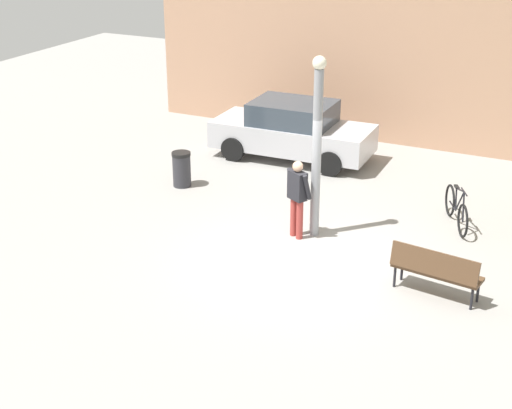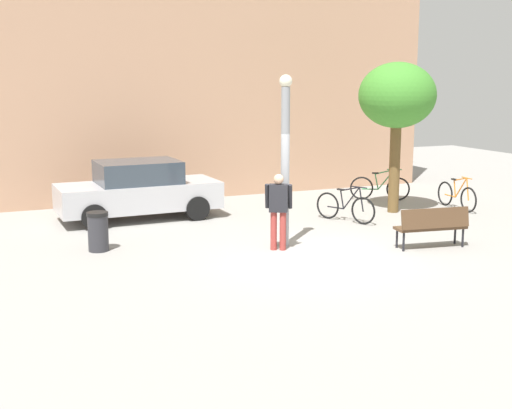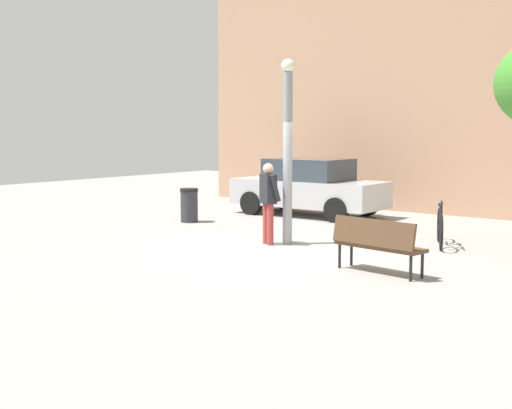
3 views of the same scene
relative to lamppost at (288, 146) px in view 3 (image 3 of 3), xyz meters
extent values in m
plane|color=gray|center=(0.25, -1.10, -2.03)|extent=(36.00, 36.00, 0.00)
cube|color=tan|center=(0.25, 7.50, 2.08)|extent=(15.73, 2.00, 8.21)
cylinder|color=gray|center=(0.00, 0.00, -0.27)|extent=(0.19, 0.19, 3.51)
sphere|color=#F2EACC|center=(0.00, 0.00, 1.60)|extent=(0.28, 0.28, 0.28)
cylinder|color=#9E3833|center=(-0.37, -0.23, -1.60)|extent=(0.14, 0.14, 0.85)
cylinder|color=#9E3833|center=(-0.20, -0.33, -1.60)|extent=(0.14, 0.14, 0.85)
cube|color=#232328|center=(-0.29, -0.28, -0.88)|extent=(0.46, 0.38, 0.60)
sphere|color=tan|center=(-0.29, -0.28, -0.47)|extent=(0.22, 0.22, 0.22)
cylinder|color=#232328|center=(-0.48, -0.12, -0.85)|extent=(0.19, 0.24, 0.55)
cylinder|color=#232328|center=(-0.04, -0.35, -0.85)|extent=(0.19, 0.24, 0.55)
cube|color=#513823|center=(2.89, -1.40, -1.58)|extent=(1.65, 0.66, 0.06)
cube|color=#513823|center=(2.87, -1.59, -1.33)|extent=(1.60, 0.35, 0.44)
cylinder|color=black|center=(2.20, -1.14, -1.82)|extent=(0.05, 0.05, 0.42)
cylinder|color=black|center=(3.63, -1.34, -1.82)|extent=(0.05, 0.05, 0.42)
cylinder|color=black|center=(2.16, -1.46, -1.82)|extent=(0.05, 0.05, 0.42)
cylinder|color=black|center=(3.58, -1.66, -1.82)|extent=(0.05, 0.05, 0.42)
torus|color=black|center=(2.81, 1.24, -1.67)|extent=(0.36, 0.66, 0.71)
torus|color=black|center=(2.33, 2.23, -1.67)|extent=(0.36, 0.66, 0.71)
cylinder|color=black|center=(2.65, 1.57, -1.39)|extent=(0.25, 0.46, 0.64)
cylinder|color=black|center=(2.63, 1.61, -1.15)|extent=(0.29, 0.54, 0.18)
cylinder|color=black|center=(2.52, 1.82, -1.46)|extent=(0.09, 0.14, 0.48)
cylinder|color=black|center=(2.44, 2.00, -1.70)|extent=(0.25, 0.46, 0.04)
cylinder|color=black|center=(2.78, 1.30, -1.39)|extent=(0.11, 0.16, 0.63)
cube|color=black|center=(2.50, 1.87, -1.20)|extent=(0.16, 0.21, 0.04)
cylinder|color=black|center=(2.75, 1.36, -1.08)|extent=(0.22, 0.41, 0.03)
cube|color=#B7B7BC|center=(-2.30, 4.17, -1.41)|extent=(4.24, 1.80, 0.70)
cube|color=#333D47|center=(-2.30, 4.17, -0.78)|extent=(2.14, 1.61, 0.60)
cylinder|color=black|center=(-0.97, 5.00, -1.71)|extent=(0.65, 0.24, 0.64)
cylinder|color=black|center=(-0.93, 3.40, -1.71)|extent=(0.65, 0.24, 0.64)
cylinder|color=black|center=(-3.67, 4.93, -1.71)|extent=(0.65, 0.24, 0.64)
cylinder|color=black|center=(-3.63, 3.33, -1.71)|extent=(0.65, 0.24, 0.64)
cylinder|color=#2D2D33|center=(-3.91, 1.17, -1.64)|extent=(0.44, 0.44, 0.78)
cylinder|color=black|center=(-3.91, 1.17, -1.21)|extent=(0.46, 0.46, 0.08)
camera|label=1|loc=(5.20, -13.57, 4.83)|focal=53.45mm
camera|label=2|loc=(-6.39, -13.40, 1.70)|focal=47.87mm
camera|label=3|loc=(8.41, -11.65, 0.40)|focal=49.36mm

